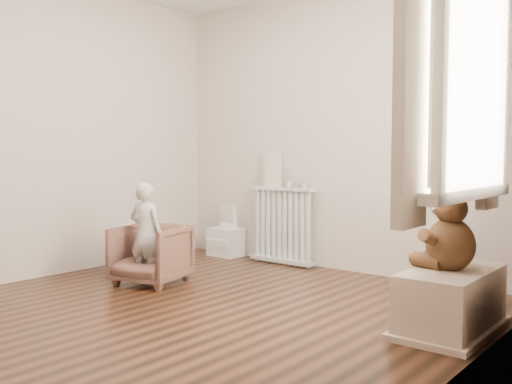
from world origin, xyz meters
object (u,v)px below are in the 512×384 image
Objects in this scene: toy_vanity at (226,230)px; armchair at (151,254)px; plush_cat at (481,167)px; toy_bench at (451,298)px; child at (146,233)px; radiator at (282,224)px; teddy_bear at (451,221)px.

armchair is (0.38, -1.34, -0.03)m from toy_vanity.
toy_bench is at bearing -176.64° from plush_cat.
child is at bearing -74.62° from toy_vanity.
toy_vanity reaches higher than armchair.
armchair is (-0.34, -1.37, -0.14)m from radiator.
toy_bench is 1.68× the size of teddy_bear.
teddy_bear is at bearing -19.94° from toy_vanity.
toy_bench is 3.08× the size of plush_cat.
armchair is at bearing -74.07° from toy_vanity.
plush_cat is at bearing -24.18° from radiator.
armchair is 0.19m from child.
child is 3.16× the size of plush_cat.
plush_cat is (0.15, 0.05, 0.33)m from teddy_bear.
child reaches higher than radiator.
armchair is 2.43m from teddy_bear.
armchair is at bearing -105.00° from child.
toy_vanity is at bearing 172.37° from teddy_bear.
teddy_bear reaches higher than armchair.
armchair is at bearing -171.96° from toy_bench.
child is at bearing -105.00° from armchair.
plush_cat is at bearing 174.87° from child.
plush_cat reaches higher than child.
teddy_bear is at bearing 174.38° from child.
plush_cat is (2.18, -0.98, 0.61)m from radiator.
toy_bench is at bearing -6.96° from armchair.
plush_cat is at bearing -18.13° from toy_vanity.
teddy_bear is (2.37, 0.39, 0.24)m from child.
radiator is 1.58× the size of teddy_bear.
plush_cat is (2.90, -0.95, 0.72)m from toy_vanity.
plush_cat reaches higher than toy_bench.
child reaches higher than toy_bench.
toy_vanity is 0.67× the size of toy_bench.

